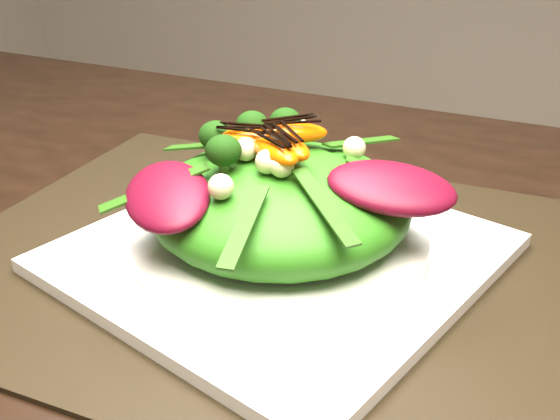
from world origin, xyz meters
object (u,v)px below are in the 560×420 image
at_px(lettuce_mound, 280,202).
at_px(orange_segment, 278,139).
at_px(dining_table, 84,250).
at_px(plate_base, 280,252).
at_px(salad_bowl, 280,237).
at_px(placemat, 280,261).

xyz_separation_m(lettuce_mound, orange_segment, (-0.01, 0.02, 0.04)).
bearing_deg(dining_table, plate_base, 7.69).
distance_m(plate_base, salad_bowl, 0.01).
bearing_deg(placemat, lettuce_mound, 90.00).
bearing_deg(placemat, orange_segment, 118.36).
xyz_separation_m(placemat, orange_segment, (-0.01, 0.02, 0.09)).
bearing_deg(placemat, plate_base, 0.00).
height_order(placemat, lettuce_mound, lettuce_mound).
distance_m(dining_table, salad_bowl, 0.18).
distance_m(placemat, plate_base, 0.01).
bearing_deg(orange_segment, lettuce_mound, -61.64).
xyz_separation_m(dining_table, plate_base, (0.18, 0.02, 0.03)).
bearing_deg(plate_base, salad_bowl, 0.00).
distance_m(dining_table, lettuce_mound, 0.19).
xyz_separation_m(dining_table, placemat, (0.18, 0.02, 0.02)).
relative_size(placemat, orange_segment, 8.63).
bearing_deg(plate_base, placemat, 0.00).
distance_m(dining_table, orange_segment, 0.21).
bearing_deg(salad_bowl, placemat, 0.00).
bearing_deg(orange_segment, placemat, -61.64).
bearing_deg(plate_base, dining_table, -172.31).
xyz_separation_m(plate_base, lettuce_mound, (0.00, 0.00, 0.04)).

